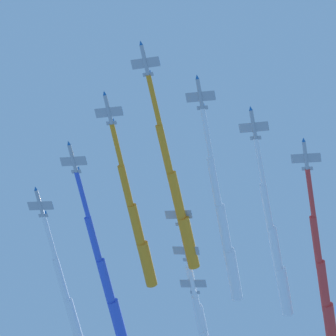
# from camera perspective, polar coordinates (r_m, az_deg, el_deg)

# --- Properties ---
(jet_lead) EXTENTS (16.71, 70.03, 4.53)m
(jet_lead) POSITION_cam_1_polar(r_m,az_deg,el_deg) (196.63, 0.85, -2.75)
(jet_lead) COLOR #9EA3AD
(jet_port_inner) EXTENTS (18.72, 70.43, 4.45)m
(jet_port_inner) POSITION_cam_1_polar(r_m,az_deg,el_deg) (199.66, 4.86, -5.47)
(jet_port_inner) COLOR #9EA3AD
(jet_starboard_inner) EXTENTS (16.33, 62.32, 4.42)m
(jet_starboard_inner) POSITION_cam_1_polar(r_m,az_deg,el_deg) (201.25, -2.62, -5.09)
(jet_starboard_inner) COLOR #9EA3AD
(jet_port_mid) EXTENTS (16.70, 67.78, 4.46)m
(jet_port_mid) POSITION_cam_1_polar(r_m,az_deg,el_deg) (204.99, 9.19, -7.09)
(jet_port_mid) COLOR #9EA3AD
(jet_starboard_mid) EXTENTS (17.66, 69.49, 4.52)m
(jet_starboard_mid) POSITION_cam_1_polar(r_m,az_deg,el_deg) (209.30, -5.19, -9.88)
(jet_starboard_mid) COLOR #9EA3AD
(jet_port_outer) EXTENTS (18.19, 72.02, 4.49)m
(jet_port_outer) POSITION_cam_1_polar(r_m,az_deg,el_deg) (212.87, 13.14, -9.91)
(jet_port_outer) COLOR #9EA3AD
(jet_starboard_outer) EXTENTS (17.99, 69.50, 4.47)m
(jet_starboard_outer) POSITION_cam_1_polar(r_m,az_deg,el_deg) (218.29, -7.90, -12.97)
(jet_starboard_outer) COLOR #9EA3AD
(jet_trail_port) EXTENTS (17.68, 68.79, 4.48)m
(jet_trail_port) POSITION_cam_1_polar(r_m,az_deg,el_deg) (220.02, 3.03, -13.49)
(jet_trail_port) COLOR #9EA3AD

